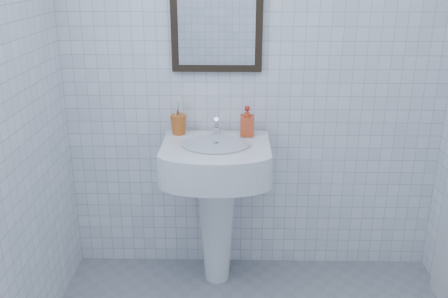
{
  "coord_description": "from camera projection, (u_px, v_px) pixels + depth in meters",
  "views": [
    {
      "loc": [
        -0.12,
        -1.59,
        1.79
      ],
      "look_at": [
        -0.17,
        0.86,
        0.89
      ],
      "focal_mm": 40.0,
      "sensor_mm": 36.0,
      "label": 1
    }
  ],
  "objects": [
    {
      "name": "washbasin",
      "position": [
        216.0,
        189.0,
        2.83
      ],
      "size": [
        0.59,
        0.43,
        0.9
      ],
      "color": "white",
      "rests_on": "ground"
    },
    {
      "name": "toothbrush_cup",
      "position": [
        179.0,
        125.0,
        2.83
      ],
      "size": [
        0.11,
        0.11,
        0.11
      ],
      "primitive_type": null,
      "rotation": [
        0.0,
        0.0,
        0.17
      ],
      "color": "#C95C1E",
      "rests_on": "washbasin"
    },
    {
      "name": "wall_mirror",
      "position": [
        217.0,
        14.0,
        2.69
      ],
      "size": [
        0.5,
        0.04,
        0.62
      ],
      "color": "black",
      "rests_on": "wall_back"
    },
    {
      "name": "wall_back",
      "position": [
        255.0,
        69.0,
        2.81
      ],
      "size": [
        2.2,
        0.02,
        2.5
      ],
      "primitive_type": "cube",
      "color": "white",
      "rests_on": "ground"
    },
    {
      "name": "faucet",
      "position": [
        217.0,
        127.0,
        2.82
      ],
      "size": [
        0.05,
        0.1,
        0.12
      ],
      "color": "silver",
      "rests_on": "washbasin"
    },
    {
      "name": "soap_dispenser",
      "position": [
        247.0,
        121.0,
        2.8
      ],
      "size": [
        0.08,
        0.08,
        0.17
      ],
      "primitive_type": "imported",
      "rotation": [
        0.0,
        0.0,
        -0.01
      ],
      "color": "red",
      "rests_on": "washbasin"
    }
  ]
}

